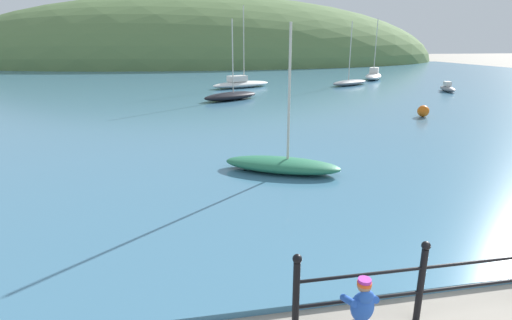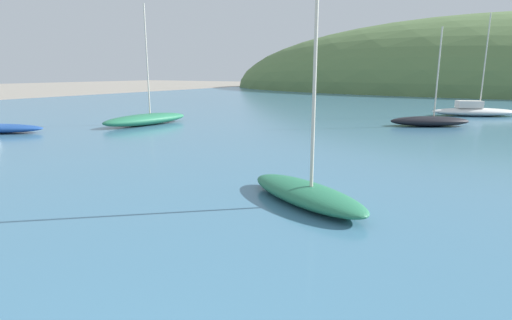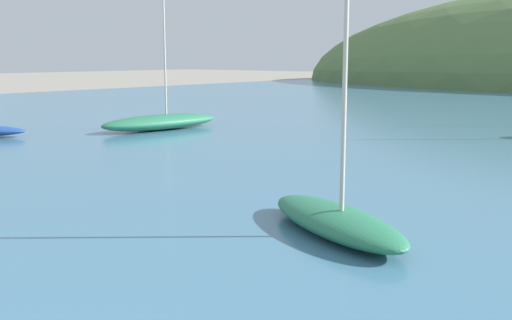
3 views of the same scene
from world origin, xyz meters
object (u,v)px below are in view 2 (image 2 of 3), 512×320
(boat_red_dinghy, at_px, (474,111))
(boat_mid_harbor, at_px, (146,119))
(boat_far_right, at_px, (306,192))
(boat_blue_hull, at_px, (430,121))

(boat_red_dinghy, distance_m, boat_mid_harbor, 19.72)
(boat_red_dinghy, xyz_separation_m, boat_far_right, (-2.01, -20.93, -0.10))
(boat_blue_hull, xyz_separation_m, boat_far_right, (-0.37, -14.34, -0.04))
(boat_mid_harbor, height_order, boat_blue_hull, boat_mid_harbor)
(boat_mid_harbor, bearing_deg, boat_blue_hull, 29.03)
(boat_mid_harbor, xyz_separation_m, boat_far_right, (12.26, -7.33, -0.08))
(boat_blue_hull, relative_size, boat_far_right, 1.19)
(boat_mid_harbor, distance_m, boat_far_right, 14.29)
(boat_blue_hull, height_order, boat_far_right, boat_blue_hull)
(boat_blue_hull, bearing_deg, boat_far_right, -91.48)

